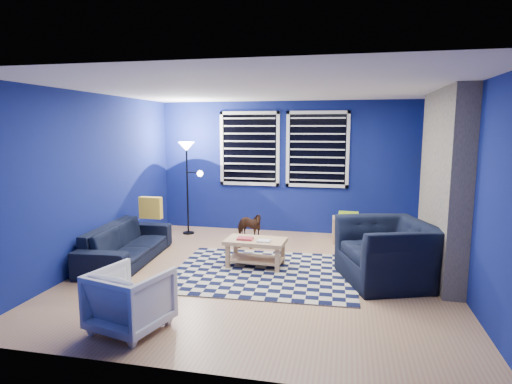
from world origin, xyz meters
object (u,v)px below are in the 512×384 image
rocking_horse (249,226)px  coffee_table (255,247)px  tv (429,164)px  sofa (127,243)px  armchair_big (388,252)px  armchair_bent (131,299)px  floor_lamp (188,159)px  cabinet (348,229)px

rocking_horse → coffee_table: size_ratio=0.66×
tv → sofa: 5.05m
tv → rocking_horse: tv is taller
armchair_big → armchair_bent: (-2.62, -1.94, -0.08)m
floor_lamp → cabinet: bearing=-0.4°
tv → armchair_big: bearing=-111.9°
armchair_big → coffee_table: bearing=-116.5°
armchair_bent → cabinet: armchair_bent is taller
tv → floor_lamp: 4.25m
tv → coffee_table: size_ratio=1.14×
rocking_horse → armchair_bent: bearing=-162.7°
cabinet → floor_lamp: (-2.96, 0.02, 1.18)m
coffee_table → cabinet: cabinet is taller
cabinet → floor_lamp: bearing=176.2°
sofa → armchair_bent: (1.14, -2.00, 0.03)m
sofa → armchair_big: bearing=-95.4°
armchair_big → rocking_horse: bearing=-142.6°
armchair_bent → floor_lamp: bearing=-62.9°
sofa → floor_lamp: 2.16m
tv → armchair_bent: size_ratio=1.45×
armchair_big → tv: bearing=138.5°
sofa → cabinet: 3.71m
coffee_table → floor_lamp: 2.59m
armchair_big → cabinet: size_ratio=2.18×
armchair_bent → rocking_horse: (0.43, 3.36, 0.00)m
tv → sofa: bearing=-157.3°
cabinet → armchair_bent: bearing=-122.5°
sofa → cabinet: sofa is taller
armchair_big → cabinet: (-0.50, 1.86, -0.16)m
tv → armchair_bent: bearing=-131.1°
rocking_horse → cabinet: size_ratio=1.04×
tv → armchair_big: 2.34m
floor_lamp → armchair_big: bearing=-28.4°
sofa → coffee_table: bearing=-89.8°
armchair_bent → rocking_horse: size_ratio=1.18×
sofa → floor_lamp: bearing=-13.7°
rocking_horse → cabinet: (1.68, 0.43, -0.08)m
tv → rocking_horse: (-2.98, -0.54, -1.08)m
floor_lamp → tv: bearing=1.2°
sofa → rocking_horse: (1.57, 1.36, 0.04)m
coffee_table → floor_lamp: bearing=134.9°
tv → floor_lamp: size_ratio=0.58×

